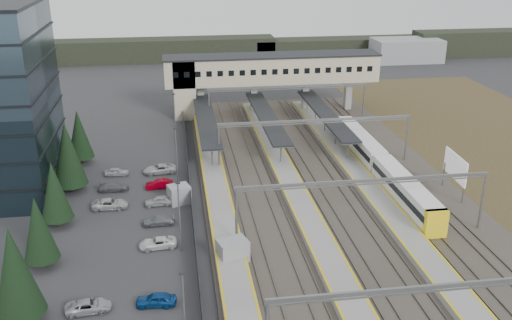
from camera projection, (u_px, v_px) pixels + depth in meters
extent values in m
plane|color=#2B2B2D|center=(246.00, 213.00, 69.63)|extent=(220.00, 220.00, 0.00)
cylinder|color=black|center=(23.00, 315.00, 49.85)|extent=(0.44, 0.44, 1.20)
cone|color=black|center=(15.00, 271.00, 48.21)|extent=(4.26, 4.26, 8.20)
cylinder|color=black|center=(43.00, 261.00, 58.14)|extent=(0.44, 0.44, 1.20)
cone|color=black|center=(38.00, 228.00, 56.76)|extent=(3.54, 3.54, 6.80)
cylinder|color=black|center=(59.00, 221.00, 66.43)|extent=(0.44, 0.44, 1.20)
cone|color=black|center=(54.00, 190.00, 65.01)|extent=(3.64, 3.64, 7.00)
cylinder|color=black|center=(72.00, 186.00, 75.65)|extent=(0.44, 0.44, 1.20)
cone|color=black|center=(68.00, 154.00, 73.96)|extent=(4.42, 4.42, 8.50)
cylinder|color=black|center=(82.00, 159.00, 84.86)|extent=(0.44, 0.44, 1.20)
cone|color=black|center=(79.00, 134.00, 83.41)|extent=(3.74, 3.74, 7.20)
imported|color=#A3A4A8|center=(88.00, 306.00, 51.16)|extent=(4.26, 2.30, 1.14)
imported|color=#B7B7B7|center=(110.00, 204.00, 70.67)|extent=(4.49, 2.13, 1.24)
imported|color=#56575D|center=(114.00, 187.00, 75.57)|extent=(3.99, 1.65, 1.16)
imported|color=#A9A9AD|center=(117.00, 172.00, 80.46)|extent=(3.41, 1.45, 1.15)
imported|color=navy|center=(156.00, 300.00, 51.95)|extent=(3.82, 1.85, 1.26)
imported|color=white|center=(158.00, 243.00, 61.74)|extent=(4.21, 2.20, 1.13)
imported|color=slate|center=(158.00, 221.00, 66.62)|extent=(3.85, 1.60, 1.11)
imported|color=#A3A3A8|center=(159.00, 201.00, 71.49)|extent=(3.65, 1.57, 1.23)
imported|color=#8F0010|center=(159.00, 184.00, 76.37)|extent=(3.78, 1.53, 1.22)
imported|color=#B5B6B9|center=(160.00, 169.00, 81.24)|extent=(4.80, 2.50, 1.29)
cylinder|color=slate|center=(184.00, 318.00, 44.05)|extent=(0.16, 0.16, 8.00)
cube|color=black|center=(182.00, 273.00, 42.60)|extent=(0.50, 0.25, 0.15)
cylinder|color=slate|center=(180.00, 218.00, 59.72)|extent=(0.16, 0.16, 8.00)
cube|color=black|center=(178.00, 183.00, 58.26)|extent=(0.50, 0.25, 0.15)
cylinder|color=slate|center=(177.00, 157.00, 76.31)|extent=(0.16, 0.16, 8.00)
cube|color=black|center=(175.00, 129.00, 74.85)|extent=(0.50, 0.25, 0.15)
cylinder|color=slate|center=(175.00, 118.00, 92.89)|extent=(0.16, 0.16, 8.00)
cube|color=black|center=(174.00, 94.00, 91.44)|extent=(0.50, 0.25, 0.15)
cube|color=#26282B|center=(190.00, 192.00, 72.99)|extent=(0.08, 90.00, 2.00)
cube|color=gray|center=(233.00, 251.00, 58.74)|extent=(3.51, 2.97, 2.51)
cube|color=gray|center=(179.00, 194.00, 71.94)|extent=(3.12, 2.85, 2.36)
cube|color=#312A25|center=(330.00, 190.00, 75.83)|extent=(34.00, 90.00, 0.20)
cube|color=#59544C|center=(235.00, 194.00, 74.04)|extent=(0.08, 90.00, 0.14)
cube|color=#59544C|center=(246.00, 194.00, 74.23)|extent=(0.08, 90.00, 0.14)
cube|color=#59544C|center=(266.00, 193.00, 74.58)|extent=(0.08, 90.00, 0.14)
cube|color=#59544C|center=(276.00, 192.00, 74.78)|extent=(0.08, 90.00, 0.14)
cube|color=#59544C|center=(310.00, 190.00, 75.39)|extent=(0.08, 90.00, 0.14)
cube|color=#59544C|center=(321.00, 189.00, 75.59)|extent=(0.08, 90.00, 0.14)
cube|color=#59544C|center=(339.00, 188.00, 75.93)|extent=(0.08, 90.00, 0.14)
cube|color=#59544C|center=(350.00, 187.00, 76.13)|extent=(0.08, 90.00, 0.14)
cube|color=#59544C|center=(383.00, 185.00, 76.75)|extent=(0.08, 90.00, 0.14)
cube|color=#59544C|center=(393.00, 185.00, 76.94)|extent=(0.08, 90.00, 0.14)
cube|color=#59544C|center=(411.00, 184.00, 77.29)|extent=(0.08, 90.00, 0.14)
cube|color=#59544C|center=(421.00, 183.00, 77.48)|extent=(0.08, 90.00, 0.14)
cube|color=gray|center=(218.00, 194.00, 73.67)|extent=(3.20, 82.00, 0.90)
cube|color=gold|center=(206.00, 192.00, 73.30)|extent=(0.25, 82.00, 0.02)
cube|color=gold|center=(229.00, 190.00, 73.70)|extent=(0.25, 82.00, 0.02)
cube|color=gray|center=(293.00, 190.00, 75.02)|extent=(3.20, 82.00, 0.90)
cube|color=gold|center=(283.00, 187.00, 74.66)|extent=(0.25, 82.00, 0.02)
cube|color=gold|center=(304.00, 186.00, 75.05)|extent=(0.25, 82.00, 0.02)
cube|color=gray|center=(366.00, 185.00, 76.38)|extent=(3.20, 82.00, 0.90)
cube|color=gold|center=(356.00, 183.00, 76.01)|extent=(0.25, 82.00, 0.02)
cube|color=gold|center=(377.00, 182.00, 76.41)|extent=(0.25, 82.00, 0.02)
cube|color=black|center=(206.00, 118.00, 92.65)|extent=(3.00, 30.00, 0.25)
cube|color=slate|center=(206.00, 119.00, 92.70)|extent=(3.10, 30.00, 0.12)
cylinder|color=slate|center=(212.00, 156.00, 81.25)|extent=(0.20, 0.20, 3.10)
cylinder|color=slate|center=(209.00, 141.00, 87.24)|extent=(0.20, 0.20, 3.10)
cylinder|color=slate|center=(206.00, 128.00, 93.23)|extent=(0.20, 0.20, 3.10)
cylinder|color=slate|center=(204.00, 116.00, 99.22)|extent=(0.20, 0.20, 3.10)
cylinder|color=slate|center=(202.00, 106.00, 105.21)|extent=(0.20, 0.20, 3.10)
cube|color=black|center=(266.00, 116.00, 94.00)|extent=(3.00, 30.00, 0.25)
cube|color=slate|center=(266.00, 117.00, 94.06)|extent=(3.10, 30.00, 0.12)
cylinder|color=slate|center=(281.00, 152.00, 82.61)|extent=(0.20, 0.20, 3.10)
cylinder|color=slate|center=(273.00, 138.00, 88.60)|extent=(0.20, 0.20, 3.10)
cylinder|color=slate|center=(266.00, 125.00, 94.59)|extent=(0.20, 0.20, 3.10)
cylinder|color=slate|center=(260.00, 114.00, 100.58)|extent=(0.20, 0.20, 3.10)
cylinder|color=slate|center=(255.00, 104.00, 106.56)|extent=(0.20, 0.20, 3.10)
cube|color=black|center=(325.00, 113.00, 95.36)|extent=(3.00, 30.00, 0.25)
cube|color=slate|center=(325.00, 114.00, 95.41)|extent=(3.10, 30.00, 0.12)
cylinder|color=slate|center=(348.00, 149.00, 83.96)|extent=(0.20, 0.20, 3.10)
cylinder|color=slate|center=(335.00, 135.00, 89.95)|extent=(0.20, 0.20, 3.10)
cylinder|color=slate|center=(325.00, 122.00, 95.94)|extent=(0.20, 0.20, 3.10)
cylinder|color=slate|center=(316.00, 112.00, 101.93)|extent=(0.20, 0.20, 3.10)
cylinder|color=slate|center=(307.00, 102.00, 107.92)|extent=(0.20, 0.20, 3.10)
cube|color=#B3A78B|center=(272.00, 69.00, 106.66)|extent=(40.00, 6.00, 5.00)
cube|color=black|center=(272.00, 55.00, 105.73)|extent=(40.40, 6.40, 0.30)
cube|color=#B3A78B|center=(184.00, 88.00, 105.52)|extent=(4.00, 6.00, 11.00)
cube|color=black|center=(175.00, 75.00, 101.40)|extent=(1.00, 0.06, 1.00)
cube|color=black|center=(187.00, 75.00, 101.68)|extent=(1.00, 0.06, 1.00)
cube|color=black|center=(198.00, 74.00, 101.95)|extent=(1.00, 0.06, 1.00)
cube|color=black|center=(209.00, 74.00, 102.22)|extent=(1.00, 0.06, 1.00)
cube|color=black|center=(220.00, 74.00, 102.49)|extent=(1.00, 0.06, 1.00)
cube|color=black|center=(231.00, 73.00, 102.76)|extent=(1.00, 0.06, 1.00)
cube|color=black|center=(242.00, 73.00, 103.03)|extent=(1.00, 0.06, 1.00)
cube|color=black|center=(253.00, 73.00, 103.30)|extent=(1.00, 0.06, 1.00)
cube|color=black|center=(264.00, 72.00, 103.57)|extent=(1.00, 0.06, 1.00)
cube|color=black|center=(275.00, 72.00, 103.84)|extent=(1.00, 0.06, 1.00)
cube|color=black|center=(286.00, 71.00, 104.11)|extent=(1.00, 0.06, 1.00)
cube|color=black|center=(296.00, 71.00, 104.38)|extent=(1.00, 0.06, 1.00)
cube|color=black|center=(307.00, 71.00, 104.65)|extent=(1.00, 0.06, 1.00)
cube|color=black|center=(318.00, 70.00, 104.93)|extent=(1.00, 0.06, 1.00)
cube|color=black|center=(328.00, 70.00, 105.20)|extent=(1.00, 0.06, 1.00)
cube|color=black|center=(339.00, 70.00, 105.47)|extent=(1.00, 0.06, 1.00)
cube|color=black|center=(349.00, 69.00, 105.74)|extent=(1.00, 0.06, 1.00)
cube|color=black|center=(359.00, 69.00, 106.01)|extent=(1.00, 0.06, 1.00)
cube|color=black|center=(370.00, 69.00, 106.28)|extent=(1.00, 0.06, 1.00)
cube|color=gray|center=(193.00, 100.00, 106.63)|extent=(1.20, 1.60, 6.00)
cube|color=gray|center=(201.00, 100.00, 106.84)|extent=(1.20, 1.60, 6.00)
cube|color=gray|center=(254.00, 98.00, 108.19)|extent=(1.20, 1.60, 6.00)
cube|color=gray|center=(305.00, 96.00, 109.54)|extent=(1.20, 1.60, 6.00)
cube|color=gray|center=(348.00, 94.00, 110.69)|extent=(1.20, 1.60, 6.00)
cube|color=slate|center=(451.00, 285.00, 42.91)|extent=(28.40, 0.25, 0.35)
cube|color=slate|center=(450.00, 290.00, 43.05)|extent=(28.40, 0.12, 0.12)
cylinder|color=slate|center=(236.00, 218.00, 60.71)|extent=(0.28, 0.28, 7.00)
cylinder|color=slate|center=(482.00, 202.00, 64.51)|extent=(0.28, 0.28, 7.00)
cube|color=slate|center=(365.00, 181.00, 61.34)|extent=(28.40, 0.25, 0.35)
cube|color=slate|center=(365.00, 184.00, 61.48)|extent=(28.40, 0.12, 0.12)
cylinder|color=slate|center=(219.00, 148.00, 80.99)|extent=(0.28, 0.28, 7.00)
cylinder|color=slate|center=(406.00, 139.00, 84.78)|extent=(0.28, 0.28, 7.00)
cube|color=slate|center=(316.00, 120.00, 81.61)|extent=(28.40, 0.25, 0.35)
cube|color=slate|center=(316.00, 123.00, 81.75)|extent=(28.40, 0.12, 0.12)
cylinder|color=slate|center=(209.00, 109.00, 99.42)|extent=(0.28, 0.28, 7.00)
cylinder|color=slate|center=(364.00, 103.00, 103.21)|extent=(0.28, 0.28, 7.00)
cube|color=slate|center=(288.00, 87.00, 100.04)|extent=(28.40, 0.25, 0.35)
cube|color=slate|center=(288.00, 89.00, 100.18)|extent=(28.40, 0.12, 0.12)
cube|color=white|center=(405.00, 191.00, 70.99)|extent=(2.55, 17.60, 3.28)
cube|color=black|center=(405.00, 189.00, 70.86)|extent=(2.60, 17.00, 0.82)
cube|color=slate|center=(404.00, 202.00, 71.51)|extent=(2.18, 16.20, 0.45)
cube|color=white|center=(360.00, 143.00, 87.76)|extent=(2.55, 17.60, 3.28)
cube|color=black|center=(360.00, 141.00, 87.63)|extent=(2.60, 17.00, 0.82)
cube|color=slate|center=(359.00, 152.00, 88.28)|extent=(2.18, 16.20, 0.45)
cube|color=yellow|center=(436.00, 224.00, 62.98)|extent=(2.57, 0.90, 3.28)
cylinder|color=slate|center=(463.00, 192.00, 71.34)|extent=(0.20, 0.20, 3.48)
cylinder|color=slate|center=(444.00, 175.00, 76.44)|extent=(0.20, 0.20, 3.48)
cube|color=silver|center=(455.00, 167.00, 73.07)|extent=(0.48, 6.53, 3.27)
cube|color=black|center=(164.00, 50.00, 154.73)|extent=(60.00, 8.00, 6.00)
cube|color=black|center=(342.00, 47.00, 161.68)|extent=(50.00, 8.00, 5.00)
cube|color=black|center=(483.00, 43.00, 162.12)|extent=(40.00, 8.00, 7.00)
cube|color=gray|center=(406.00, 50.00, 154.31)|extent=(18.00, 10.00, 6.00)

